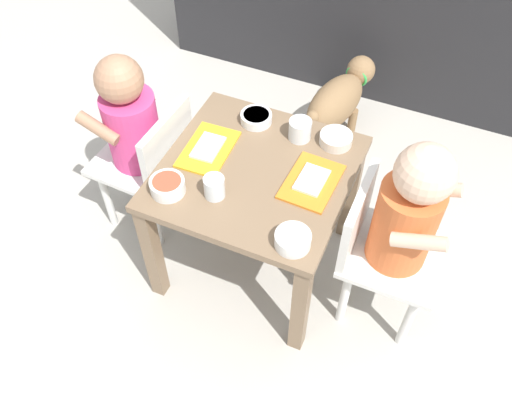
{
  "coord_description": "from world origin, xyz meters",
  "views": [
    {
      "loc": [
        0.45,
        -1.02,
        1.63
      ],
      "look_at": [
        0.0,
        0.0,
        0.3
      ],
      "focal_mm": 38.88,
      "sensor_mm": 36.0,
      "label": 1
    }
  ],
  "objects": [
    {
      "name": "ground_plane",
      "position": [
        0.0,
        0.0,
        0.0
      ],
      "size": [
        7.0,
        7.0,
        0.0
      ],
      "primitive_type": "plane",
      "color": "#B2ADA3"
    },
    {
      "name": "dog",
      "position": [
        0.05,
        0.72,
        0.19
      ],
      "size": [
        0.23,
        0.44,
        0.3
      ],
      "color": "olive",
      "rests_on": "ground"
    },
    {
      "name": "seated_child_left",
      "position": [
        -0.44,
        0.03,
        0.44
      ],
      "size": [
        0.29,
        0.29,
        0.69
      ],
      "color": "silver",
      "rests_on": "ground"
    },
    {
      "name": "cereal_bowl_right_side",
      "position": [
        -0.08,
        0.19,
        0.47
      ],
      "size": [
        0.1,
        0.1,
        0.03
      ],
      "color": "white",
      "rests_on": "dining_table"
    },
    {
      "name": "water_cup_left",
      "position": [
        0.07,
        0.18,
        0.48
      ],
      "size": [
        0.07,
        0.07,
        0.07
      ],
      "color": "white",
      "rests_on": "dining_table"
    },
    {
      "name": "veggie_bowl_far",
      "position": [
        0.19,
        -0.21,
        0.48
      ],
      "size": [
        0.1,
        0.1,
        0.04
      ],
      "color": "white",
      "rests_on": "dining_table"
    },
    {
      "name": "cereal_bowl_left_side",
      "position": [
        0.18,
        0.2,
        0.47
      ],
      "size": [
        0.1,
        0.1,
        0.03
      ],
      "color": "silver",
      "rests_on": "dining_table"
    },
    {
      "name": "seated_child_right",
      "position": [
        0.44,
        -0.01,
        0.46
      ],
      "size": [
        0.28,
        0.28,
        0.72
      ],
      "color": "silver",
      "rests_on": "ground"
    },
    {
      "name": "veggie_bowl_near",
      "position": [
        -0.19,
        -0.17,
        0.48
      ],
      "size": [
        0.1,
        0.1,
        0.04
      ],
      "color": "white",
      "rests_on": "dining_table"
    },
    {
      "name": "food_tray_left",
      "position": [
        -0.17,
        0.02,
        0.46
      ],
      "size": [
        0.14,
        0.21,
        0.02
      ],
      "color": "gold",
      "rests_on": "dining_table"
    },
    {
      "name": "dining_table",
      "position": [
        0.0,
        0.0,
        0.37
      ],
      "size": [
        0.55,
        0.55,
        0.46
      ],
      "color": "#7A6047",
      "rests_on": "ground"
    },
    {
      "name": "food_tray_right",
      "position": [
        0.17,
        0.02,
        0.46
      ],
      "size": [
        0.15,
        0.21,
        0.02
      ],
      "color": "orange",
      "rests_on": "dining_table"
    },
    {
      "name": "water_cup_right",
      "position": [
        -0.07,
        -0.13,
        0.48
      ],
      "size": [
        0.06,
        0.06,
        0.07
      ],
      "color": "white",
      "rests_on": "dining_table"
    }
  ]
}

